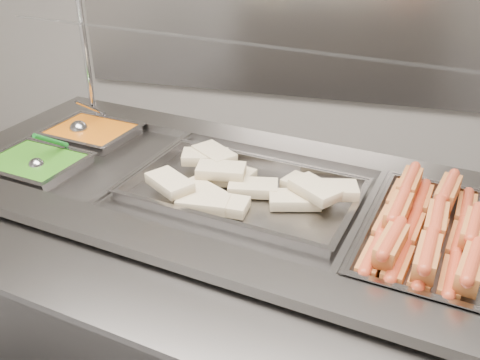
% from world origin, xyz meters
% --- Properties ---
extents(back_panel, '(3.00, 0.04, 1.20)m').
position_xyz_m(back_panel, '(0.00, 2.45, 1.20)').
color(back_panel, '#A49F9A').
rests_on(back_panel, ground).
extents(steam_counter, '(2.17, 1.26, 0.98)m').
position_xyz_m(steam_counter, '(0.09, 0.49, 0.49)').
color(steam_counter, slate).
rests_on(steam_counter, ground).
extents(tray_rail, '(1.97, 0.74, 0.06)m').
position_xyz_m(tray_rail, '(-0.01, -0.06, 0.92)').
color(tray_rail, gray).
rests_on(tray_rail, steam_counter).
extents(sneeze_guard, '(1.82, 0.64, 0.48)m').
position_xyz_m(sneeze_guard, '(0.14, 0.72, 1.37)').
color(sneeze_guard, silver).
rests_on(sneeze_guard, steam_counter).
extents(pan_hotdogs, '(0.47, 0.65, 0.11)m').
position_xyz_m(pan_hotdogs, '(0.76, 0.37, 0.93)').
color(pan_hotdogs, gray).
rests_on(pan_hotdogs, steam_counter).
extents(pan_wraps, '(0.80, 0.56, 0.08)m').
position_xyz_m(pan_wraps, '(0.16, 0.48, 0.95)').
color(pan_wraps, gray).
rests_on(pan_wraps, steam_counter).
extents(pan_beans, '(0.37, 0.32, 0.11)m').
position_xyz_m(pan_beans, '(-0.57, 0.77, 0.93)').
color(pan_beans, gray).
rests_on(pan_beans, steam_counter).
extents(pan_peas, '(0.37, 0.32, 0.11)m').
position_xyz_m(pan_peas, '(-0.62, 0.46, 0.93)').
color(pan_peas, gray).
rests_on(pan_peas, steam_counter).
extents(hotdogs_in_buns, '(0.36, 0.60, 0.13)m').
position_xyz_m(hotdogs_in_buns, '(0.73, 0.36, 0.98)').
color(hotdogs_in_buns, '#AC5424').
rests_on(hotdogs_in_buns, pan_hotdogs).
extents(tortilla_wraps, '(0.70, 0.41, 0.08)m').
position_xyz_m(tortilla_wraps, '(0.15, 0.49, 0.98)').
color(tortilla_wraps, tan).
rests_on(tortilla_wraps, pan_wraps).
extents(ladle, '(0.08, 0.21, 0.16)m').
position_xyz_m(ladle, '(-0.61, 0.77, 0.98)').
color(ladle, '#ACACB1').
rests_on(ladle, pan_beans).
extents(serving_spoon, '(0.07, 0.19, 0.15)m').
position_xyz_m(serving_spoon, '(-0.59, 0.45, 0.98)').
color(serving_spoon, '#ACACB1').
rests_on(serving_spoon, pan_peas).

